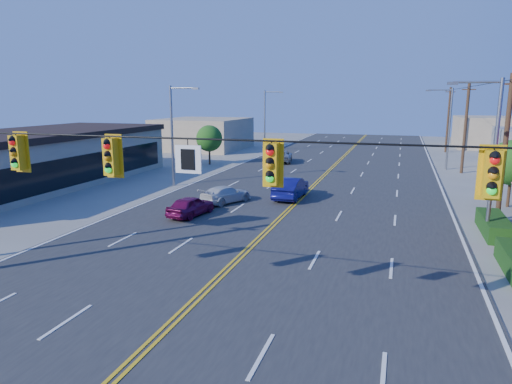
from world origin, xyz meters
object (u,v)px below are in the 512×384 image
(car_blue, at_px, (291,188))
(car_silver, at_px, (281,157))
(car_magenta, at_px, (191,207))
(car_white, at_px, (226,195))
(signal_span, at_px, (146,178))

(car_blue, bearing_deg, car_silver, -72.21)
(car_magenta, relative_size, car_white, 0.91)
(car_magenta, bearing_deg, car_silver, -79.45)
(car_white, height_order, car_silver, car_silver)
(car_magenta, bearing_deg, signal_span, 120.15)
(car_magenta, height_order, car_white, car_magenta)
(signal_span, relative_size, car_blue, 5.29)
(car_blue, relative_size, car_white, 1.17)
(car_blue, xyz_separation_m, car_silver, (-5.29, 17.73, -0.09))
(signal_span, height_order, car_white, signal_span)
(car_blue, bearing_deg, car_magenta, 56.42)
(car_magenta, xyz_separation_m, car_silver, (-0.68, 24.36, 0.06))
(car_white, bearing_deg, signal_span, 128.32)
(signal_span, bearing_deg, car_white, 104.49)
(signal_span, height_order, car_blue, signal_span)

